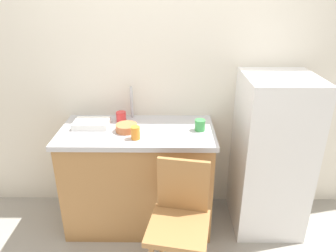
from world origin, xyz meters
TOP-DOWN VIEW (x-y plane):
  - back_wall at (0.00, 1.00)m, footprint 4.80×0.10m
  - cabinet_base at (-0.15, 0.65)m, footprint 1.20×0.60m
  - countertop at (-0.15, 0.65)m, footprint 1.24×0.64m
  - faucet at (-0.22, 0.90)m, footprint 0.02×0.02m
  - refrigerator at (0.95, 0.65)m, footprint 0.55×0.59m
  - chair at (0.19, 0.06)m, footprint 0.46×0.46m
  - dish_tray at (-0.52, 0.70)m, footprint 0.28×0.20m
  - terracotta_bowl at (-0.23, 0.61)m, footprint 0.17×0.17m
  - cup_orange at (-0.14, 0.47)m, footprint 0.07×0.07m
  - cup_red at (-0.30, 0.80)m, footprint 0.08×0.08m
  - cup_green at (0.35, 0.63)m, footprint 0.08×0.08m

SIDE VIEW (x-z plane):
  - cabinet_base at x=-0.15m, z-range 0.00..0.86m
  - chair at x=0.19m, z-range 0.05..0.94m
  - refrigerator at x=0.95m, z-range 0.00..1.34m
  - countertop at x=-0.15m, z-range 0.86..0.90m
  - dish_tray at x=-0.52m, z-range 0.90..0.95m
  - terracotta_bowl at x=-0.23m, z-range 0.90..0.96m
  - cup_red at x=-0.30m, z-range 0.90..0.99m
  - cup_green at x=0.35m, z-range 0.90..0.99m
  - cup_orange at x=-0.14m, z-range 0.90..1.00m
  - faucet at x=-0.22m, z-range 0.90..1.18m
  - back_wall at x=0.00m, z-range 0.00..2.52m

